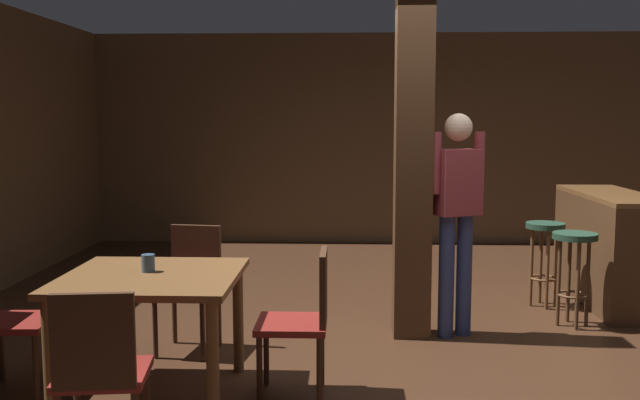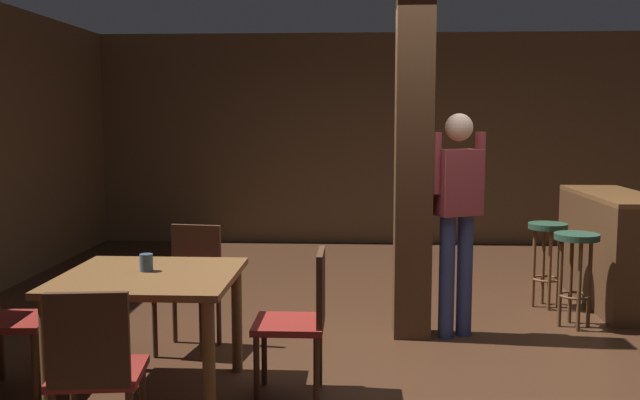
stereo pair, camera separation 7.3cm
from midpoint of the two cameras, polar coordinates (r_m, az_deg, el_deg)
ground_plane at (r=5.40m, az=8.67°, el=-11.68°), size 10.80×10.80×0.00m
wall_back at (r=9.62m, az=6.19°, el=4.85°), size 8.00×0.10×2.80m
pillar at (r=5.47m, az=7.88°, el=3.53°), size 0.28×0.28×2.80m
dining_table at (r=4.42m, az=-12.99°, el=-7.19°), size 1.03×1.03×0.76m
chair_south at (r=3.63m, az=-17.00°, el=-12.69°), size 0.47×0.47×0.89m
chair_east at (r=4.33m, az=-0.99°, el=-9.20°), size 0.42×0.42×0.89m
chair_west at (r=4.79m, az=-23.64°, el=-8.22°), size 0.44×0.44×0.89m
chair_north at (r=5.30m, az=-9.90°, el=-6.36°), size 0.48×0.48×0.89m
napkin_cup at (r=4.45m, az=-13.27°, el=-4.90°), size 0.08×0.08×0.11m
standing_person at (r=5.52m, az=11.30°, el=-0.65°), size 0.46×0.32×1.72m
bar_counter at (r=6.99m, az=22.06°, el=-3.54°), size 0.56×1.64×1.01m
bar_stool_near at (r=6.10m, az=20.13°, el=-4.30°), size 0.35×0.35×0.77m
bar_stool_mid at (r=6.66m, az=18.02°, el=-3.43°), size 0.34×0.34×0.76m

